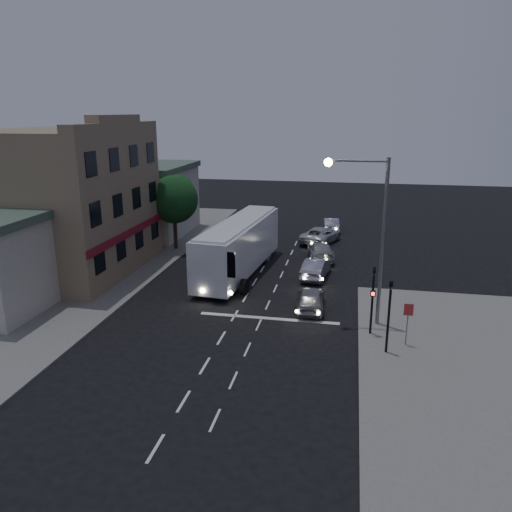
% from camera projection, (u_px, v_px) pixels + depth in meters
% --- Properties ---
extents(ground, '(120.00, 120.00, 0.00)m').
position_uv_depth(ground, '(226.00, 330.00, 26.85)').
color(ground, black).
extents(sidewalk_near, '(12.00, 24.00, 0.12)m').
position_uv_depth(sidewalk_near, '(506.00, 394.00, 20.69)').
color(sidewalk_near, slate).
rests_on(sidewalk_near, ground).
extents(sidewalk_far, '(12.00, 50.00, 0.12)m').
position_uv_depth(sidewalk_far, '(82.00, 270.00, 36.75)').
color(sidewalk_far, slate).
rests_on(sidewalk_far, ground).
extents(road_markings, '(8.00, 30.55, 0.01)m').
position_uv_depth(road_markings, '(261.00, 309.00, 29.73)').
color(road_markings, silver).
rests_on(road_markings, ground).
extents(tour_bus, '(3.79, 12.76, 3.86)m').
position_uv_depth(tour_bus, '(239.00, 245.00, 35.86)').
color(tour_bus, white).
rests_on(tour_bus, ground).
extents(car_suv, '(1.80, 4.05, 1.35)m').
position_uv_depth(car_suv, '(311.00, 299.00, 29.47)').
color(car_suv, '#9B9B9B').
rests_on(car_suv, ground).
extents(car_sedan_a, '(1.95, 4.34, 1.38)m').
position_uv_depth(car_sedan_a, '(316.00, 268.00, 35.17)').
color(car_sedan_a, '#9696A6').
rests_on(car_sedan_a, ground).
extents(car_sedan_b, '(2.60, 4.85, 1.34)m').
position_uv_depth(car_sedan_b, '(321.00, 251.00, 39.57)').
color(car_sedan_b, '#A8AAAF').
rests_on(car_sedan_b, ground).
extents(car_sedan_c, '(3.88, 5.68, 1.44)m').
position_uv_depth(car_sedan_c, '(321.00, 235.00, 44.49)').
color(car_sedan_c, silver).
rests_on(car_sedan_c, ground).
extents(car_extra, '(1.86, 4.15, 1.32)m').
position_uv_depth(car_extra, '(331.00, 225.00, 48.84)').
color(car_extra, '#B1B2C7').
rests_on(car_extra, ground).
extents(traffic_signal_main, '(0.25, 0.35, 4.10)m').
position_uv_depth(traffic_signal_main, '(373.00, 292.00, 25.52)').
color(traffic_signal_main, black).
rests_on(traffic_signal_main, sidewalk_near).
extents(traffic_signal_side, '(0.18, 0.15, 4.10)m').
position_uv_depth(traffic_signal_side, '(389.00, 308.00, 23.53)').
color(traffic_signal_side, black).
rests_on(traffic_signal_side, sidewalk_near).
extents(regulatory_sign, '(0.45, 0.12, 2.20)m').
position_uv_depth(regulatory_sign, '(408.00, 317.00, 24.48)').
color(regulatory_sign, slate).
rests_on(regulatory_sign, sidewalk_near).
extents(streetlight, '(3.32, 0.44, 9.00)m').
position_uv_depth(streetlight, '(371.00, 223.00, 25.98)').
color(streetlight, slate).
rests_on(streetlight, sidewalk_near).
extents(main_building, '(10.12, 12.00, 11.00)m').
position_uv_depth(main_building, '(63.00, 201.00, 35.50)').
color(main_building, '#907A58').
rests_on(main_building, sidewalk_far).
extents(low_building_north, '(9.40, 9.40, 6.50)m').
position_uv_depth(low_building_north, '(139.00, 198.00, 47.22)').
color(low_building_north, '#C2B69A').
rests_on(low_building_north, sidewalk_far).
extents(street_tree, '(4.00, 4.00, 6.20)m').
position_uv_depth(street_tree, '(174.00, 197.00, 41.26)').
color(street_tree, black).
rests_on(street_tree, sidewalk_far).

